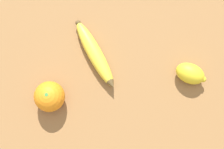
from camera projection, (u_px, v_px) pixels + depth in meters
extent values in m
plane|color=olive|center=(94.00, 98.00, 0.85)|extent=(3.00, 3.00, 0.00)
ellipsoid|color=yellow|center=(95.00, 54.00, 0.85)|extent=(0.18, 0.17, 0.04)
cone|color=brown|center=(112.00, 85.00, 0.83)|extent=(0.03, 0.03, 0.03)
sphere|color=brown|center=(78.00, 23.00, 0.87)|extent=(0.02, 0.02, 0.02)
sphere|color=orange|center=(50.00, 97.00, 0.81)|extent=(0.08, 0.08, 0.08)
cylinder|color=#3D8438|center=(46.00, 95.00, 0.77)|extent=(0.01, 0.01, 0.00)
ellipsoid|color=yellow|center=(190.00, 74.00, 0.83)|extent=(0.07, 0.09, 0.05)
sphere|color=yellow|center=(203.00, 79.00, 0.83)|extent=(0.02, 0.02, 0.02)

